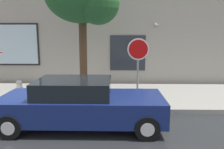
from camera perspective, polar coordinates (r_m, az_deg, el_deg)
name	(u,v)px	position (r m, az deg, el deg)	size (l,w,h in m)	color
ground_plane	(37,124)	(7.35, -18.25, -11.69)	(60.00, 60.00, 0.00)	#282B2D
sidewalk	(61,95)	(10.05, -12.62, -5.07)	(20.00, 4.00, 0.15)	gray
building_facade	(69,18)	(12.18, -10.55, 13.77)	(20.00, 0.67, 7.00)	#9E998E
parked_car	(81,104)	(6.66, -7.80, -7.21)	(4.60, 1.89, 1.40)	navy
fire_hydrant	(20,90)	(9.44, -22.02, -3.67)	(0.30, 0.44, 0.79)	white
stop_sign	(138,58)	(8.05, 6.52, 4.03)	(0.76, 0.10, 2.37)	gray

